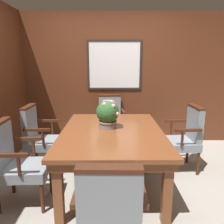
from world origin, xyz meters
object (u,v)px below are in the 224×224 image
object	(u,v)px
chair_right_far	(184,136)
chair_head_far	(110,120)
chair_left_near	(16,161)
chair_head_near	(110,216)
potted_plant	(108,114)
chair_left_far	(40,136)
dining_table	(112,137)

from	to	relation	value
chair_right_far	chair_head_far	size ratio (longest dim) A/B	1.00
chair_left_near	chair_head_near	bearing A→B (deg)	-132.20
potted_plant	chair_right_far	bearing A→B (deg)	13.40
chair_left_far	chair_right_far	bearing A→B (deg)	-90.19
dining_table	chair_right_far	xyz separation A→B (m)	(1.05, 0.36, -0.12)
chair_left_far	chair_head_near	distance (m)	1.97
chair_head_near	chair_head_far	size ratio (longest dim) A/B	1.00
chair_head_far	potted_plant	bearing A→B (deg)	-97.37
chair_right_far	potted_plant	bearing A→B (deg)	-79.25
chair_left_far	chair_left_near	distance (m)	0.81
chair_left_near	chair_right_far	distance (m)	2.24
chair_right_far	chair_head_near	bearing A→B (deg)	-35.58
dining_table	chair_head_near	bearing A→B (deg)	-91.16
dining_table	chair_head_near	world-z (taller)	chair_head_near
potted_plant	chair_head_far	bearing A→B (deg)	88.25
chair_left_far	chair_head_far	distance (m)	1.36
dining_table	chair_right_far	bearing A→B (deg)	19.02
chair_right_far	potted_plant	world-z (taller)	potted_plant
dining_table	chair_head_far	world-z (taller)	chair_head_far
chair_left_near	potted_plant	world-z (taller)	potted_plant
chair_left_near	chair_head_far	xyz separation A→B (m)	(1.03, 1.71, 0.00)
dining_table	chair_head_near	distance (m)	1.30
chair_left_near	chair_right_far	world-z (taller)	same
dining_table	potted_plant	world-z (taller)	potted_plant
chair_left_far	chair_left_near	world-z (taller)	same
chair_left_near	chair_head_near	world-z (taller)	same
dining_table	potted_plant	size ratio (longest dim) A/B	4.64
dining_table	chair_left_far	size ratio (longest dim) A/B	1.80
chair_left_far	chair_head_far	world-z (taller)	same
chair_head_near	potted_plant	bearing A→B (deg)	-87.36
dining_table	chair_head_far	size ratio (longest dim) A/B	1.80
chair_head_near	chair_right_far	bearing A→B (deg)	-121.55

